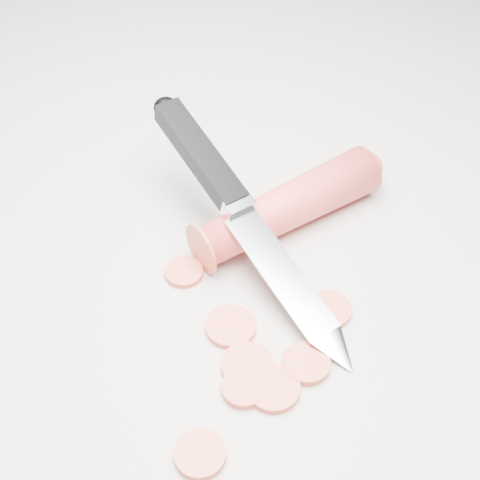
% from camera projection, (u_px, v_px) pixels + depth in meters
% --- Properties ---
extents(ground, '(2.40, 2.40, 0.00)m').
position_uv_depth(ground, '(261.00, 297.00, 0.53)').
color(ground, beige).
rests_on(ground, ground).
extents(carrot, '(0.12, 0.17, 0.04)m').
position_uv_depth(carrot, '(288.00, 207.00, 0.57)').
color(carrot, '#E93836').
rests_on(carrot, ground).
extents(carrot_slice_0, '(0.04, 0.04, 0.01)m').
position_uv_depth(carrot_slice_0, '(231.00, 327.00, 0.50)').
color(carrot_slice_0, '#EC573D').
rests_on(carrot_slice_0, ground).
extents(carrot_slice_1, '(0.04, 0.04, 0.01)m').
position_uv_depth(carrot_slice_1, '(248.00, 365.00, 0.48)').
color(carrot_slice_1, '#EC573D').
rests_on(carrot_slice_1, ground).
extents(carrot_slice_2, '(0.04, 0.04, 0.01)m').
position_uv_depth(carrot_slice_2, '(329.00, 310.00, 0.51)').
color(carrot_slice_2, '#EC573D').
rests_on(carrot_slice_2, ground).
extents(carrot_slice_3, '(0.03, 0.03, 0.01)m').
position_uv_depth(carrot_slice_3, '(306.00, 364.00, 0.48)').
color(carrot_slice_3, '#EC573D').
rests_on(carrot_slice_3, ground).
extents(carrot_slice_4, '(0.04, 0.04, 0.01)m').
position_uv_depth(carrot_slice_4, '(273.00, 388.00, 0.47)').
color(carrot_slice_4, '#EC573D').
rests_on(carrot_slice_4, ground).
extents(carrot_slice_5, '(0.03, 0.03, 0.01)m').
position_uv_depth(carrot_slice_5, '(184.00, 272.00, 0.54)').
color(carrot_slice_5, '#EC573D').
rests_on(carrot_slice_5, ground).
extents(carrot_slice_6, '(0.03, 0.03, 0.01)m').
position_uv_depth(carrot_slice_6, '(243.00, 388.00, 0.47)').
color(carrot_slice_6, '#EC573D').
rests_on(carrot_slice_6, ground).
extents(carrot_slice_7, '(0.03, 0.03, 0.01)m').
position_uv_depth(carrot_slice_7, '(200.00, 454.00, 0.43)').
color(carrot_slice_7, '#EC573D').
rests_on(carrot_slice_7, ground).
extents(kitchen_knife, '(0.26, 0.16, 0.09)m').
position_uv_depth(kitchen_knife, '(249.00, 219.00, 0.52)').
color(kitchen_knife, silver).
rests_on(kitchen_knife, ground).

